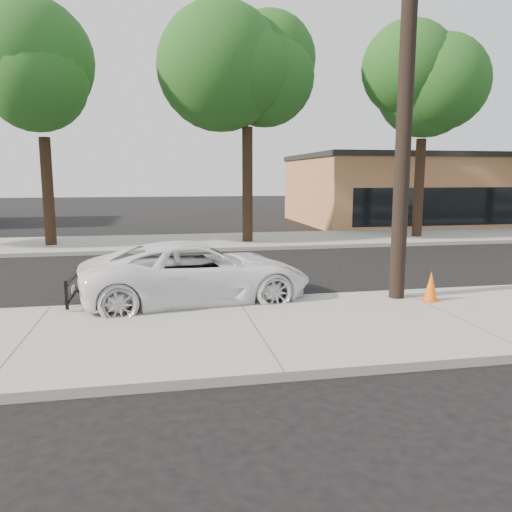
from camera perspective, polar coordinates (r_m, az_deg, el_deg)
name	(u,v)px	position (r m, az deg, el deg)	size (l,w,h in m)	color
ground	(225,285)	(13.42, -3.58, -3.34)	(120.00, 120.00, 0.00)	black
near_sidewalk	(255,331)	(9.29, -0.10, -8.51)	(90.00, 4.40, 0.15)	gray
far_sidewalk	(199,242)	(21.74, -6.49, 1.62)	(90.00, 5.00, 0.15)	gray
curb_near	(237,301)	(11.38, -2.20, -5.21)	(90.00, 0.12, 0.16)	#9E9B93
building_main	(442,190)	(33.97, 20.53, 7.04)	(18.00, 10.00, 4.00)	#A26443
utility_pole	(406,91)	(11.71, 16.73, 17.63)	(1.40, 0.34, 9.00)	black
tree_b	(46,90)	(21.70, -22.91, 17.07)	(4.34, 4.20, 8.45)	black
tree_c	(253,75)	(21.38, -0.33, 19.95)	(4.96, 4.80, 9.55)	black
tree_d	(429,96)	(24.33, 19.20, 16.84)	(4.50, 4.35, 8.75)	black
police_cruiser	(197,273)	(11.43, -6.72, -1.90)	(2.38, 5.16, 1.43)	white
traffic_cone	(431,286)	(11.73, 19.36, -3.30)	(0.42, 0.42, 0.67)	orange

